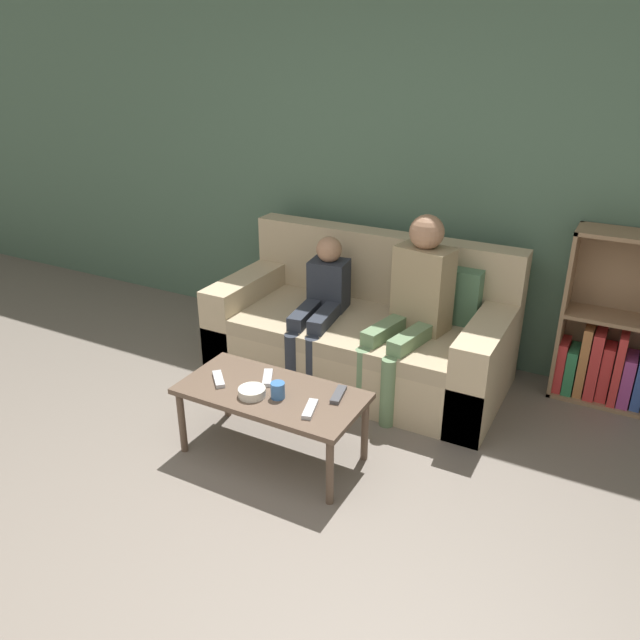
{
  "coord_description": "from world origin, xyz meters",
  "views": [
    {
      "loc": [
        1.48,
        -1.28,
        2.11
      ],
      "look_at": [
        -0.09,
        1.65,
        0.62
      ],
      "focal_mm": 35.0,
      "sensor_mm": 36.0,
      "label": 1
    }
  ],
  "objects_px": {
    "couch": "(363,334)",
    "coffee_table": "(271,398)",
    "cup_near": "(278,390)",
    "tv_remote_3": "(310,409)",
    "person_child": "(321,302)",
    "person_adult": "(415,297)",
    "tv_remote_1": "(268,378)",
    "tv_remote_2": "(219,379)",
    "snack_bowl": "(252,392)",
    "tv_remote_0": "(338,395)",
    "bookshelf": "(607,341)"
  },
  "relations": [
    {
      "from": "coffee_table",
      "to": "tv_remote_0",
      "type": "relative_size",
      "value": 5.68
    },
    {
      "from": "tv_remote_1",
      "to": "cup_near",
      "type": "bearing_deg",
      "value": -70.25
    },
    {
      "from": "couch",
      "to": "tv_remote_0",
      "type": "bearing_deg",
      "value": -72.75
    },
    {
      "from": "person_child",
      "to": "cup_near",
      "type": "xyz_separation_m",
      "value": [
        0.27,
        -0.98,
        -0.09
      ]
    },
    {
      "from": "person_adult",
      "to": "tv_remote_1",
      "type": "distance_m",
      "value": 1.06
    },
    {
      "from": "cup_near",
      "to": "tv_remote_2",
      "type": "xyz_separation_m",
      "value": [
        -0.38,
        -0.01,
        -0.03
      ]
    },
    {
      "from": "cup_near",
      "to": "tv_remote_3",
      "type": "distance_m",
      "value": 0.22
    },
    {
      "from": "person_adult",
      "to": "tv_remote_0",
      "type": "height_order",
      "value": "person_adult"
    },
    {
      "from": "tv_remote_0",
      "to": "tv_remote_2",
      "type": "distance_m",
      "value": 0.67
    },
    {
      "from": "couch",
      "to": "tv_remote_2",
      "type": "height_order",
      "value": "couch"
    },
    {
      "from": "couch",
      "to": "tv_remote_3",
      "type": "xyz_separation_m",
      "value": [
        0.24,
        -1.16,
        0.12
      ]
    },
    {
      "from": "coffee_table",
      "to": "person_adult",
      "type": "xyz_separation_m",
      "value": [
        0.43,
        0.99,
        0.31
      ]
    },
    {
      "from": "person_adult",
      "to": "person_child",
      "type": "distance_m",
      "value": 0.64
    },
    {
      "from": "tv_remote_2",
      "to": "person_child",
      "type": "bearing_deg",
      "value": 39.46
    },
    {
      "from": "person_adult",
      "to": "couch",
      "type": "bearing_deg",
      "value": 176.94
    },
    {
      "from": "tv_remote_1",
      "to": "couch",
      "type": "bearing_deg",
      "value": 54.38
    },
    {
      "from": "couch",
      "to": "coffee_table",
      "type": "distance_m",
      "value": 1.09
    },
    {
      "from": "person_adult",
      "to": "cup_near",
      "type": "relative_size",
      "value": 13.45
    },
    {
      "from": "tv_remote_1",
      "to": "tv_remote_3",
      "type": "height_order",
      "value": "same"
    },
    {
      "from": "cup_near",
      "to": "snack_bowl",
      "type": "bearing_deg",
      "value": -158.56
    },
    {
      "from": "couch",
      "to": "tv_remote_0",
      "type": "height_order",
      "value": "couch"
    },
    {
      "from": "bookshelf",
      "to": "tv_remote_2",
      "type": "distance_m",
      "value": 2.4
    },
    {
      "from": "person_adult",
      "to": "tv_remote_0",
      "type": "relative_size",
      "value": 6.66
    },
    {
      "from": "tv_remote_1",
      "to": "tv_remote_2",
      "type": "distance_m",
      "value": 0.27
    },
    {
      "from": "couch",
      "to": "snack_bowl",
      "type": "height_order",
      "value": "couch"
    },
    {
      "from": "coffee_table",
      "to": "tv_remote_1",
      "type": "distance_m",
      "value": 0.14
    },
    {
      "from": "coffee_table",
      "to": "tv_remote_2",
      "type": "bearing_deg",
      "value": -171.75
    },
    {
      "from": "tv_remote_3",
      "to": "snack_bowl",
      "type": "distance_m",
      "value": 0.34
    },
    {
      "from": "person_child",
      "to": "cup_near",
      "type": "distance_m",
      "value": 1.02
    },
    {
      "from": "person_child",
      "to": "cup_near",
      "type": "bearing_deg",
      "value": -82.25
    },
    {
      "from": "tv_remote_0",
      "to": "tv_remote_2",
      "type": "height_order",
      "value": "same"
    },
    {
      "from": "person_child",
      "to": "snack_bowl",
      "type": "relative_size",
      "value": 6.5
    },
    {
      "from": "bookshelf",
      "to": "cup_near",
      "type": "distance_m",
      "value": 2.13
    },
    {
      "from": "couch",
      "to": "cup_near",
      "type": "height_order",
      "value": "couch"
    },
    {
      "from": "couch",
      "to": "cup_near",
      "type": "relative_size",
      "value": 22.17
    },
    {
      "from": "tv_remote_0",
      "to": "cup_near",
      "type": "bearing_deg",
      "value": -161.13
    },
    {
      "from": "person_adult",
      "to": "tv_remote_2",
      "type": "height_order",
      "value": "person_adult"
    },
    {
      "from": "person_child",
      "to": "snack_bowl",
      "type": "bearing_deg",
      "value": -89.85
    },
    {
      "from": "couch",
      "to": "snack_bowl",
      "type": "xyz_separation_m",
      "value": [
        -0.1,
        -1.17,
        0.13
      ]
    },
    {
      "from": "tv_remote_0",
      "to": "tv_remote_3",
      "type": "xyz_separation_m",
      "value": [
        -0.06,
        -0.19,
        0.0
      ]
    },
    {
      "from": "coffee_table",
      "to": "person_adult",
      "type": "height_order",
      "value": "person_adult"
    },
    {
      "from": "cup_near",
      "to": "tv_remote_3",
      "type": "relative_size",
      "value": 0.49
    },
    {
      "from": "bookshelf",
      "to": "tv_remote_0",
      "type": "relative_size",
      "value": 6.27
    },
    {
      "from": "person_child",
      "to": "snack_bowl",
      "type": "distance_m",
      "value": 1.04
    },
    {
      "from": "person_child",
      "to": "tv_remote_0",
      "type": "relative_size",
      "value": 5.35
    },
    {
      "from": "person_adult",
      "to": "tv_remote_0",
      "type": "xyz_separation_m",
      "value": [
        -0.08,
        -0.87,
        -0.26
      ]
    },
    {
      "from": "coffee_table",
      "to": "tv_remote_0",
      "type": "distance_m",
      "value": 0.37
    },
    {
      "from": "bookshelf",
      "to": "cup_near",
      "type": "height_order",
      "value": "bookshelf"
    },
    {
      "from": "tv_remote_2",
      "to": "tv_remote_1",
      "type": "bearing_deg",
      "value": -12.37
    },
    {
      "from": "bookshelf",
      "to": "tv_remote_2",
      "type": "bearing_deg",
      "value": -139.57
    }
  ]
}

